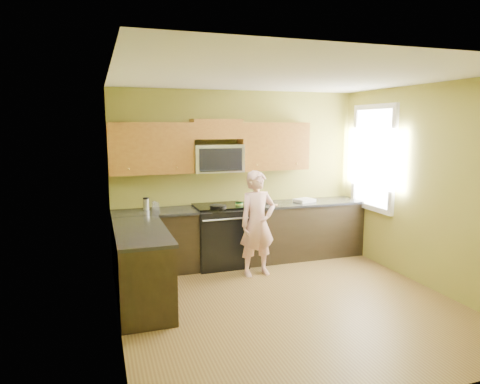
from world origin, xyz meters
name	(u,v)px	position (x,y,z in m)	size (l,w,h in m)	color
floor	(289,303)	(0.00, 0.00, 0.00)	(4.00, 4.00, 0.00)	brown
ceiling	(293,77)	(0.00, 0.00, 2.70)	(4.00, 4.00, 0.00)	white
wall_back	(238,176)	(0.00, 2.00, 1.35)	(4.00, 4.00, 0.00)	olive
wall_front	(406,236)	(0.00, -2.00, 1.35)	(4.00, 4.00, 0.00)	olive
wall_left	(115,205)	(-2.00, 0.00, 1.35)	(4.00, 4.00, 0.00)	olive
wall_right	(429,187)	(2.00, 0.00, 1.35)	(4.00, 4.00, 0.00)	olive
cabinet_back_run	(244,235)	(0.00, 1.70, 0.44)	(4.00, 0.60, 0.88)	black
cabinet_left_run	(141,268)	(-1.70, 0.60, 0.44)	(0.60, 1.60, 0.88)	black
countertop_back	(244,207)	(0.00, 1.69, 0.90)	(4.00, 0.62, 0.04)	black
countertop_left	(141,231)	(-1.69, 0.60, 0.90)	(0.62, 1.60, 0.04)	black
stove	(220,235)	(-0.40, 1.68, 0.47)	(0.76, 0.65, 0.95)	black
microwave	(217,172)	(-0.40, 1.80, 1.45)	(0.76, 0.40, 0.42)	silver
upper_cab_left	(152,174)	(-1.39, 1.83, 1.45)	(1.22, 0.33, 0.75)	brown
upper_cab_right	(273,170)	(0.54, 1.83, 1.45)	(1.12, 0.33, 0.75)	brown
upper_cab_over_mw	(216,129)	(-0.40, 1.83, 2.10)	(0.76, 0.33, 0.30)	brown
window	(373,158)	(1.98, 1.20, 1.65)	(0.06, 1.06, 1.66)	white
woman	(257,224)	(0.00, 1.09, 0.76)	(0.56, 0.37, 1.52)	#EC8176
frying_pan	(218,209)	(-0.50, 1.42, 0.95)	(0.25, 0.43, 0.06)	black
butter_tub	(239,207)	(-0.10, 1.63, 0.92)	(0.12, 0.12, 0.09)	#EDF941
toast_slice	(274,205)	(0.44, 1.53, 0.93)	(0.11, 0.11, 0.01)	#B27F47
napkin_a	(249,205)	(0.03, 1.56, 0.95)	(0.11, 0.12, 0.06)	silver
napkin_b	(269,201)	(0.44, 1.74, 0.95)	(0.12, 0.13, 0.07)	silver
dish_towel	(304,200)	(1.04, 1.68, 0.95)	(0.30, 0.24, 0.05)	white
travel_mug	(146,210)	(-1.49, 1.82, 0.92)	(0.09, 0.09, 0.18)	silver
glass_a	(157,206)	(-1.34, 1.72, 0.98)	(0.07, 0.07, 0.12)	silver
glass_b	(154,205)	(-1.37, 1.83, 0.98)	(0.07, 0.07, 0.12)	silver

